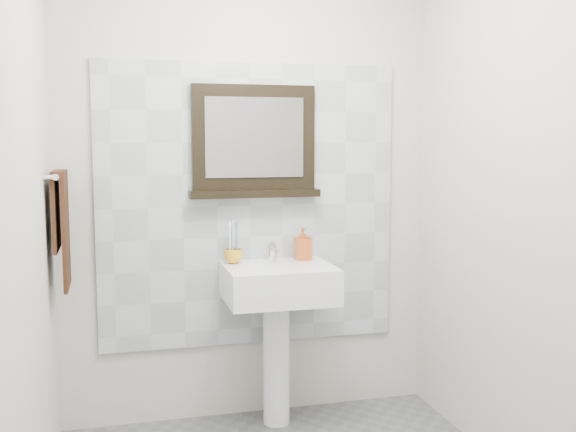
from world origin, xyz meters
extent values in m
cube|color=beige|center=(0.00, 1.10, 1.25)|extent=(2.00, 0.01, 2.50)
cube|color=beige|center=(0.00, -1.10, 1.25)|extent=(2.00, 0.01, 2.50)
cube|color=beige|center=(-1.00, 0.00, 1.25)|extent=(0.01, 2.20, 2.50)
cube|color=beige|center=(1.00, 0.00, 1.25)|extent=(0.01, 2.20, 2.50)
cube|color=#AAB3B8|center=(0.00, 1.09, 1.15)|extent=(1.60, 0.02, 1.50)
cylinder|color=white|center=(0.10, 0.92, 0.34)|extent=(0.14, 0.14, 0.68)
cube|color=white|center=(0.10, 0.86, 0.77)|extent=(0.55, 0.44, 0.18)
cylinder|color=silver|center=(0.10, 0.84, 0.85)|extent=(0.32, 0.32, 0.02)
cylinder|color=#4C4C4F|center=(0.10, 0.84, 0.86)|extent=(0.04, 0.04, 0.00)
cylinder|color=silver|center=(0.10, 1.01, 0.91)|extent=(0.04, 0.04, 0.09)
cylinder|color=silver|center=(0.10, 0.96, 0.93)|extent=(0.02, 0.10, 0.02)
cube|color=silver|center=(0.10, 1.02, 0.96)|extent=(0.02, 0.07, 0.01)
imported|color=gold|center=(-0.11, 0.98, 0.90)|extent=(0.11, 0.11, 0.08)
cylinder|color=white|center=(-0.13, 0.97, 0.97)|extent=(0.01, 0.01, 0.19)
cube|color=white|center=(-0.13, 0.97, 1.07)|extent=(0.01, 0.01, 0.03)
cylinder|color=#4760A4|center=(-0.09, 0.97, 0.97)|extent=(0.01, 0.01, 0.19)
cube|color=#4760A4|center=(-0.09, 0.97, 1.07)|extent=(0.01, 0.01, 0.03)
cylinder|color=white|center=(-0.11, 1.00, 0.97)|extent=(0.01, 0.01, 0.19)
cube|color=white|center=(-0.11, 1.00, 1.07)|extent=(0.01, 0.01, 0.03)
cylinder|color=#4760A4|center=(-0.12, 0.99, 0.97)|extent=(0.01, 0.01, 0.19)
cube|color=#4760A4|center=(-0.12, 0.99, 1.07)|extent=(0.01, 0.01, 0.03)
cylinder|color=white|center=(-0.09, 0.99, 0.97)|extent=(0.01, 0.01, 0.19)
cube|color=white|center=(-0.09, 0.99, 1.07)|extent=(0.01, 0.01, 0.03)
imported|color=#B22B14|center=(0.27, 0.99, 0.95)|extent=(0.08, 0.08, 0.17)
cube|color=black|center=(0.02, 1.07, 1.51)|extent=(0.65, 0.06, 0.55)
cube|color=#99999E|center=(0.02, 1.03, 1.51)|extent=(0.52, 0.01, 0.42)
cube|color=black|center=(0.02, 1.04, 1.22)|extent=(0.69, 0.11, 0.04)
cylinder|color=silver|center=(-0.94, 0.84, 1.34)|extent=(0.03, 0.40, 0.03)
cylinder|color=silver|center=(-0.97, 0.65, 1.34)|extent=(0.05, 0.02, 0.02)
cylinder|color=silver|center=(-0.97, 1.03, 1.34)|extent=(0.05, 0.02, 0.02)
cube|color=black|center=(-0.93, 0.84, 1.07)|extent=(0.02, 0.30, 0.52)
cube|color=black|center=(-0.96, 0.84, 1.16)|extent=(0.02, 0.30, 0.34)
cube|color=black|center=(-0.94, 0.84, 1.34)|extent=(0.06, 0.30, 0.03)
camera|label=1|loc=(-0.71, -2.42, 1.50)|focal=42.00mm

